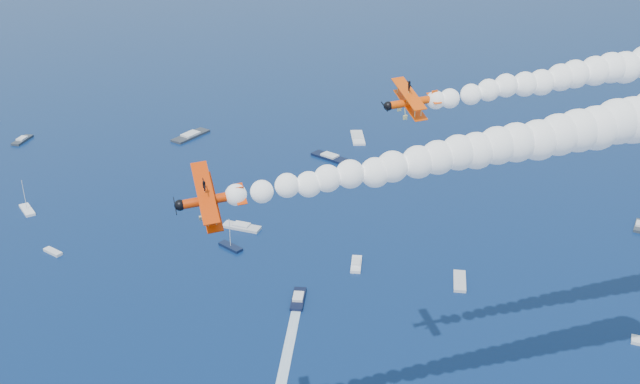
{
  "coord_description": "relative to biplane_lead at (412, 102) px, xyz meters",
  "views": [
    {
      "loc": [
        2.4,
        -57.17,
        89.82
      ],
      "look_at": [
        4.69,
        24.98,
        50.16
      ],
      "focal_mm": 41.75,
      "sensor_mm": 36.0,
      "label": 1
    }
  ],
  "objects": [
    {
      "name": "biplane_lead",
      "position": [
        0.0,
        0.0,
        0.0
      ],
      "size": [
        9.35,
        10.75,
        7.15
      ],
      "primitive_type": null,
      "rotation": [
        -0.21,
        0.07,
        3.38
      ],
      "color": "#FD4A05"
    },
    {
      "name": "smoke_trail_trail",
      "position": [
        8.92,
        -10.23,
        -2.1
      ],
      "size": [
        70.55,
        36.43,
        12.04
      ],
      "primitive_type": null,
      "rotation": [
        0.0,
        0.0,
        3.38
      ],
      "color": "white"
    },
    {
      "name": "boat_wakes",
      "position": [
        -21.31,
        63.09,
        -58.5
      ],
      "size": [
        282.07,
        177.17,
        0.04
      ],
      "color": "white",
      "rests_on": "ground"
    },
    {
      "name": "spectator_boats",
      "position": [
        -24.27,
        81.62,
        -58.18
      ],
      "size": [
        234.91,
        167.62,
        0.7
      ],
      "color": "black",
      "rests_on": "ground"
    },
    {
      "name": "biplane_trail",
      "position": [
        -24.34,
        -18.2,
        -4.74
      ],
      "size": [
        9.81,
        11.65,
        9.03
      ],
      "primitive_type": null,
      "rotation": [
        -0.45,
        0.07,
        3.38
      ],
      "color": "red"
    }
  ]
}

